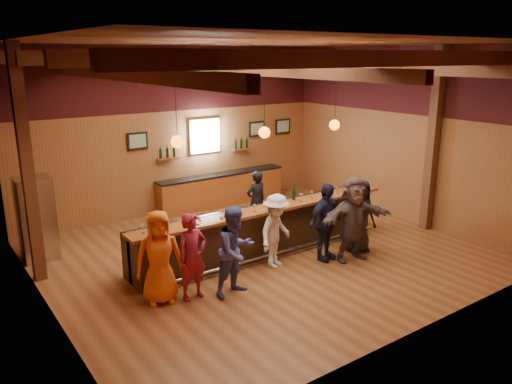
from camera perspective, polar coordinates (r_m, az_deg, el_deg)
room at (r=10.40m, az=0.78°, el=9.65°), size 9.04×9.00×4.52m
bar_counter at (r=11.08m, az=0.52°, el=-4.29°), size 6.30×1.07×1.11m
back_bar_cabinet at (r=14.57m, az=-3.91°, el=0.32°), size 4.00×0.52×0.95m
window at (r=14.23m, az=-5.89°, el=6.40°), size 0.95×0.09×0.95m
framed_pictures at (r=14.66m, az=-2.91°, el=6.92°), size 5.35×0.05×0.45m
wine_shelves at (r=14.25m, az=-5.71°, el=4.66°), size 3.00×0.18×0.30m
pendant_lights at (r=10.42m, az=0.96°, el=6.86°), size 4.24×0.24×1.37m
stainless_fridge at (r=11.59m, az=-23.83°, el=-2.79°), size 0.70×0.70×1.80m
customer_orange at (r=8.94m, az=-11.00°, el=-7.32°), size 0.95×0.76×1.69m
customer_redvest at (r=8.98m, az=-7.29°, el=-7.34°), size 0.62×0.44×1.60m
customer_denim at (r=9.07m, az=-2.33°, el=-6.73°), size 0.90×0.75×1.67m
customer_white at (r=10.24m, az=2.29°, el=-4.47°), size 1.15×0.93×1.55m
customer_navy at (r=10.65m, az=7.94°, el=-3.44°), size 1.04×0.55×1.69m
customer_brown at (r=10.73m, az=11.02°, el=-3.01°), size 1.77×0.79×1.84m
customer_dark at (r=11.28m, az=11.67°, el=-2.64°), size 0.90×0.68×1.65m
bartender at (r=12.31m, az=0.03°, el=-1.06°), size 0.57×0.39×1.54m
ice_bucket at (r=10.72m, az=2.23°, el=-1.05°), size 0.20×0.20×0.22m
bottle_a at (r=11.21m, az=4.37°, el=-0.28°), size 0.07×0.07×0.32m
bottle_b at (r=11.21m, az=4.37°, el=-0.30°), size 0.07×0.07×0.31m
glass_a at (r=9.33m, az=-12.78°, el=-3.86°), size 0.08×0.08×0.18m
glass_b at (r=9.61m, az=-6.68°, el=-3.02°), size 0.08×0.08×0.18m
glass_c at (r=9.85m, az=-6.41°, el=-2.57°), size 0.08×0.08×0.17m
glass_d at (r=9.91m, az=-3.96°, el=-2.32°), size 0.08×0.08×0.19m
glass_e at (r=10.34m, az=-0.16°, el=-1.63°), size 0.07×0.07×0.16m
glass_f at (r=11.08m, az=5.16°, el=-0.39°), size 0.09×0.09×0.20m
glass_g at (r=11.42m, az=6.37°, el=-0.06°), size 0.07×0.07×0.17m
glass_h at (r=11.85m, az=9.27°, el=0.39°), size 0.07×0.07×0.16m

